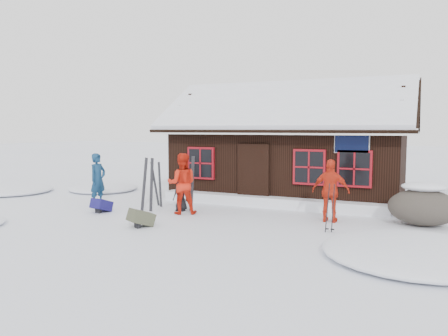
# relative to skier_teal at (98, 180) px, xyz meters

# --- Properties ---
(ground) EXTENTS (120.00, 120.00, 0.00)m
(ground) POSITION_rel_skier_teal_xyz_m (3.73, -0.06, -0.88)
(ground) COLOR white
(ground) RESTS_ON ground
(mountain_hut) EXTENTS (8.90, 6.09, 4.42)m
(mountain_hut) POSITION_rel_skier_teal_xyz_m (5.23, 4.92, 0.70)
(mountain_hut) COLOR black
(mountain_hut) RESTS_ON ground
(snow_drift) EXTENTS (7.60, 0.60, 0.35)m
(snow_drift) POSITION_rel_skier_teal_xyz_m (5.23, 2.19, -0.71)
(snow_drift) COLOR white
(snow_drift) RESTS_ON ground
(snow_mounds) EXTENTS (20.60, 13.20, 0.48)m
(snow_mounds) POSITION_rel_skier_teal_xyz_m (5.39, 1.81, -0.88)
(snow_mounds) COLOR white
(snow_mounds) RESTS_ON ground
(skier_teal) EXTENTS (0.46, 0.67, 1.76)m
(skier_teal) POSITION_rel_skier_teal_xyz_m (0.00, 0.00, 0.00)
(skier_teal) COLOR navy
(skier_teal) RESTS_ON ground
(skier_orange_left) EXTENTS (1.12, 1.03, 1.84)m
(skier_orange_left) POSITION_rel_skier_teal_xyz_m (3.24, -0.02, 0.04)
(skier_orange_left) COLOR red
(skier_orange_left) RESTS_ON ground
(skier_orange_right) EXTENTS (1.02, 0.43, 1.74)m
(skier_orange_right) POSITION_rel_skier_teal_xyz_m (7.56, 0.66, -0.01)
(skier_orange_right) COLOR red
(skier_orange_right) RESTS_ON ground
(skier_crouched) EXTENTS (0.51, 0.33, 1.03)m
(skier_crouched) POSITION_rel_skier_teal_xyz_m (2.96, 0.37, -0.36)
(skier_crouched) COLOR black
(skier_crouched) RESTS_ON ground
(boulder) EXTENTS (1.78, 1.33, 1.04)m
(boulder) POSITION_rel_skier_teal_xyz_m (9.88, 1.24, -0.35)
(boulder) COLOR #474139
(boulder) RESTS_ON ground
(ski_pair_left) EXTENTS (0.54, 0.13, 1.73)m
(ski_pair_left) POSITION_rel_skier_teal_xyz_m (2.07, -0.12, -0.06)
(ski_pair_left) COLOR black
(ski_pair_left) RESTS_ON ground
(ski_pair_mid) EXTENTS (0.55, 0.23, 1.53)m
(ski_pair_mid) POSITION_rel_skier_teal_xyz_m (1.81, 0.82, -0.16)
(ski_pair_mid) COLOR black
(ski_pair_mid) RESTS_ON ground
(ski_pair_right) EXTENTS (0.44, 0.23, 1.78)m
(ski_pair_right) POSITION_rel_skier_teal_xyz_m (3.15, 0.46, -0.04)
(ski_pair_right) COLOR black
(ski_pair_right) RESTS_ON ground
(ski_poles) EXTENTS (0.23, 0.11, 1.26)m
(ski_poles) POSITION_rel_skier_teal_xyz_m (7.78, -0.55, -0.29)
(ski_poles) COLOR black
(ski_poles) RESTS_ON ground
(backpack_blue) EXTENTS (0.47, 0.60, 0.31)m
(backpack_blue) POSITION_rel_skier_teal_xyz_m (0.85, -0.85, -0.73)
(backpack_blue) COLOR #171457
(backpack_blue) RESTS_ON ground
(backpack_olive) EXTENTS (0.70, 0.76, 0.33)m
(backpack_olive) POSITION_rel_skier_teal_xyz_m (3.13, -1.99, -0.71)
(backpack_olive) COLOR #434531
(backpack_olive) RESTS_ON ground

